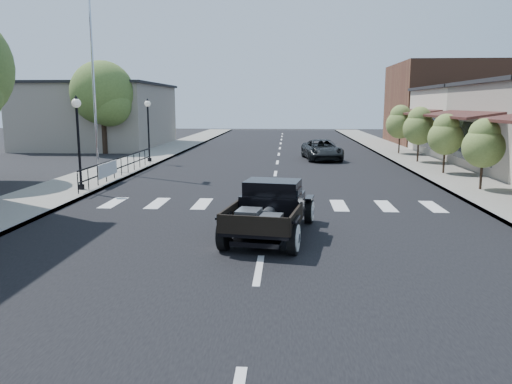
{
  "coord_description": "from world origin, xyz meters",
  "views": [
    {
      "loc": [
        0.57,
        -13.12,
        3.48
      ],
      "look_at": [
        -0.31,
        0.98,
        1.0
      ],
      "focal_mm": 35.0,
      "sensor_mm": 36.0,
      "label": 1
    }
  ],
  "objects": [
    {
      "name": "sidewalk_right",
      "position": [
        8.5,
        15.0,
        0.07
      ],
      "size": [
        3.0,
        80.0,
        0.15
      ],
      "primitive_type": "cube",
      "color": "gray",
      "rests_on": "ground"
    },
    {
      "name": "railing",
      "position": [
        -7.3,
        10.0,
        0.65
      ],
      "size": [
        0.08,
        10.0,
        1.0
      ],
      "primitive_type": null,
      "color": "black",
      "rests_on": "sidewalk_left"
    },
    {
      "name": "small_tree_b",
      "position": [
        8.3,
        7.04,
        1.5
      ],
      "size": [
        1.62,
        1.62,
        2.7
      ],
      "primitive_type": null,
      "color": "olive",
      "rests_on": "sidewalk_right"
    },
    {
      "name": "hotrod_pickup",
      "position": [
        0.17,
        -0.18,
        0.76
      ],
      "size": [
        2.76,
        4.68,
        1.52
      ],
      "primitive_type": null,
      "rotation": [
        0.0,
        0.0,
        -0.17
      ],
      "color": "black",
      "rests_on": "ground"
    },
    {
      "name": "far_building_right",
      "position": [
        15.5,
        32.0,
        3.5
      ],
      "size": [
        11.0,
        10.0,
        7.0
      ],
      "primitive_type": "cube",
      "color": "brown",
      "rests_on": "ground"
    },
    {
      "name": "road",
      "position": [
        0.0,
        15.0,
        0.01
      ],
      "size": [
        14.0,
        80.0,
        0.02
      ],
      "primitive_type": "cube",
      "color": "black",
      "rests_on": "ground"
    },
    {
      "name": "big_tree_far",
      "position": [
        -12.5,
        22.0,
        3.27
      ],
      "size": [
        4.45,
        4.45,
        6.54
      ],
      "primitive_type": null,
      "color": "#4E692D",
      "rests_on": "ground"
    },
    {
      "name": "road_markings",
      "position": [
        0.0,
        10.0,
        0.0
      ],
      "size": [
        12.0,
        60.0,
        0.06
      ],
      "primitive_type": null,
      "color": "silver",
      "rests_on": "ground"
    },
    {
      "name": "small_tree_d",
      "position": [
        8.3,
        16.83,
        1.7
      ],
      "size": [
        1.86,
        1.86,
        3.1
      ],
      "primitive_type": null,
      "color": "olive",
      "rests_on": "sidewalk_right"
    },
    {
      "name": "lamp_post_b",
      "position": [
        -7.6,
        6.0,
        1.99
      ],
      "size": [
        0.36,
        0.36,
        3.69
      ],
      "primitive_type": null,
      "color": "black",
      "rests_on": "sidewalk_left"
    },
    {
      "name": "banner",
      "position": [
        -7.22,
        8.0,
        0.45
      ],
      "size": [
        0.04,
        2.2,
        0.6
      ],
      "primitive_type": null,
      "color": "silver",
      "rests_on": "sidewalk_left"
    },
    {
      "name": "sidewalk_left",
      "position": [
        -8.5,
        15.0,
        0.07
      ],
      "size": [
        3.0,
        80.0,
        0.15
      ],
      "primitive_type": "cube",
      "color": "gray",
      "rests_on": "ground"
    },
    {
      "name": "low_building_left",
      "position": [
        -15.0,
        28.0,
        2.5
      ],
      "size": [
        10.0,
        12.0,
        5.0
      ],
      "primitive_type": "cube",
      "color": "gray",
      "rests_on": "ground"
    },
    {
      "name": "storefront_far",
      "position": [
        15.0,
        22.0,
        2.25
      ],
      "size": [
        10.0,
        9.0,
        4.5
      ],
      "primitive_type": "cube",
      "color": "beige",
      "rests_on": "ground"
    },
    {
      "name": "ground",
      "position": [
        0.0,
        0.0,
        0.0
      ],
      "size": [
        120.0,
        120.0,
        0.0
      ],
      "primitive_type": "plane",
      "color": "black",
      "rests_on": "ground"
    },
    {
      "name": "flagpole",
      "position": [
        -9.2,
        12.0,
        5.64
      ],
      "size": [
        0.12,
        0.12,
        10.99
      ],
      "primitive_type": "cylinder",
      "color": "silver",
      "rests_on": "sidewalk_left"
    },
    {
      "name": "second_car",
      "position": [
        2.79,
        18.66,
        0.64
      ],
      "size": [
        2.61,
        4.8,
        1.28
      ],
      "primitive_type": "imported",
      "rotation": [
        0.0,
        0.0,
        0.11
      ],
      "color": "black",
      "rests_on": "ground"
    },
    {
      "name": "lamp_post_c",
      "position": [
        -7.6,
        16.0,
        1.99
      ],
      "size": [
        0.36,
        0.36,
        3.69
      ],
      "primitive_type": null,
      "color": "black",
      "rests_on": "sidewalk_left"
    },
    {
      "name": "small_tree_c",
      "position": [
        8.3,
        11.84,
        1.54
      ],
      "size": [
        1.67,
        1.67,
        2.79
      ],
      "primitive_type": null,
      "color": "olive",
      "rests_on": "sidewalk_right"
    },
    {
      "name": "small_tree_e",
      "position": [
        8.3,
        21.87,
        1.75
      ],
      "size": [
        1.92,
        1.92,
        3.19
      ],
      "primitive_type": null,
      "color": "olive",
      "rests_on": "sidewalk_right"
    }
  ]
}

